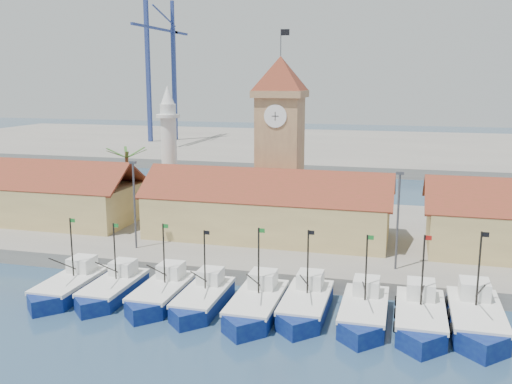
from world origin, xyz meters
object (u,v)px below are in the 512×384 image
(boat_4, at_px, (256,307))
(boat_0, at_px, (69,288))
(minaret, at_px, (169,149))
(clock_tower, at_px, (280,136))

(boat_4, bearing_deg, boat_0, -179.95)
(boat_0, height_order, minaret, minaret)
(boat_4, relative_size, minaret, 0.60)
(boat_4, bearing_deg, minaret, 125.19)
(minaret, bearing_deg, clock_tower, -7.61)
(boat_0, height_order, boat_4, boat_4)
(boat_0, relative_size, clock_tower, 0.42)
(clock_tower, bearing_deg, boat_0, -119.14)
(boat_0, xyz_separation_m, clock_tower, (13.46, 24.14, 11.22))
(minaret, bearing_deg, boat_0, -86.63)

